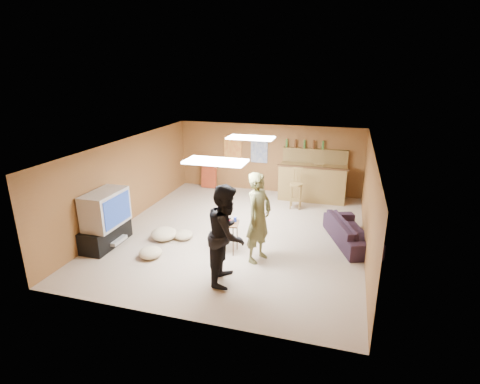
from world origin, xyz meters
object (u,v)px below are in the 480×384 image
(bar_counter, at_px, (312,183))
(sofa, at_px, (351,231))
(person_black, at_px, (227,234))
(tray_table, at_px, (227,237))
(tv_body, at_px, (105,209))
(person_olive, at_px, (259,218))

(bar_counter, height_order, sofa, bar_counter)
(bar_counter, distance_m, sofa, 3.01)
(person_black, bearing_deg, sofa, -50.23)
(sofa, xyz_separation_m, tray_table, (-2.65, -1.24, 0.06))
(bar_counter, xyz_separation_m, person_black, (-1.08, -5.09, 0.41))
(bar_counter, xyz_separation_m, sofa, (1.20, -2.75, -0.27))
(tv_body, bearing_deg, person_black, -11.83)
(tray_table, bearing_deg, tv_body, -170.34)
(tv_body, height_order, person_black, person_black)
(bar_counter, relative_size, person_black, 1.04)
(tv_body, distance_m, person_black, 3.14)
(bar_counter, distance_m, tray_table, 4.25)
(person_black, bearing_deg, tv_body, 72.07)
(person_black, bearing_deg, person_olive, -28.08)
(bar_counter, height_order, person_olive, person_olive)
(sofa, bearing_deg, tray_table, 94.29)
(sofa, bearing_deg, tv_body, 86.79)
(person_olive, distance_m, tray_table, 0.99)
(person_olive, distance_m, person_black, 1.02)
(person_olive, xyz_separation_m, sofa, (1.89, 1.40, -0.68))
(sofa, bearing_deg, person_black, 114.99)
(sofa, distance_m, tray_table, 2.93)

